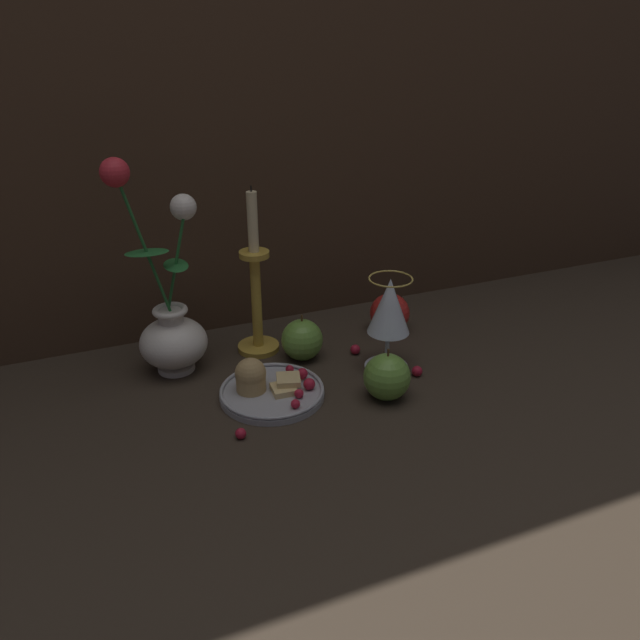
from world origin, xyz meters
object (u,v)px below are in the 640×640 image
wine_glass (389,310)px  apple_near_glass (390,313)px  apple_beside_vase (302,340)px  plate_with_pastries (268,387)px  vase (171,324)px  candlestick (256,296)px  apple_at_table_edge (387,377)px

wine_glass → apple_near_glass: (0.07, 0.12, -0.07)m
wine_glass → apple_beside_vase: (-0.13, 0.09, -0.07)m
plate_with_pastries → apple_beside_vase: size_ratio=1.97×
plate_with_pastries → apple_beside_vase: (0.10, 0.10, 0.02)m
vase → candlestick: bearing=5.3°
candlestick → apple_beside_vase: candlestick is taller
plate_with_pastries → apple_beside_vase: apple_beside_vase is taller
vase → apple_at_table_edge: size_ratio=4.22×
vase → wine_glass: (0.35, -0.13, 0.02)m
apple_at_table_edge → vase: bearing=143.5°
wine_glass → apple_near_glass: bearing=59.9°
apple_beside_vase → apple_at_table_edge: (0.08, -0.17, 0.00)m
vase → apple_beside_vase: (0.22, -0.05, -0.05)m
apple_beside_vase → apple_near_glass: size_ratio=0.97×
vase → apple_beside_vase: size_ratio=4.29×
plate_with_pastries → apple_near_glass: apple_near_glass is taller
plate_with_pastries → apple_at_table_edge: apple_at_table_edge is taller
vase → plate_with_pastries: vase is taller
apple_beside_vase → apple_at_table_edge: apple_at_table_edge is taller
plate_with_pastries → vase: bearing=130.4°
vase → apple_near_glass: bearing=-1.5°
plate_with_pastries → apple_near_glass: (0.30, 0.13, 0.02)m
candlestick → apple_near_glass: candlestick is taller
plate_with_pastries → wine_glass: wine_glass is taller
apple_near_glass → vase: bearing=178.5°
vase → candlestick: vase is taller
apple_beside_vase → plate_with_pastries: bearing=-135.2°
candlestick → apple_near_glass: (0.26, -0.03, -0.07)m
apple_beside_vase → apple_near_glass: apple_near_glass is taller
vase → wine_glass: vase is taller
apple_near_glass → apple_at_table_edge: apple_near_glass is taller
plate_with_pastries → apple_near_glass: bearing=24.4°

